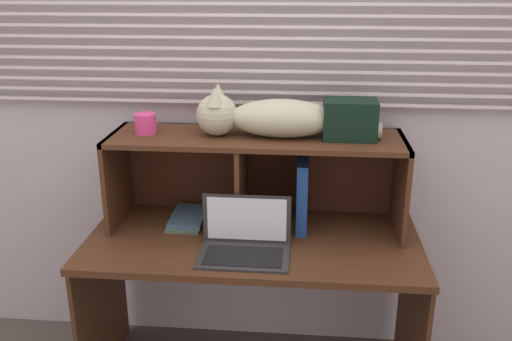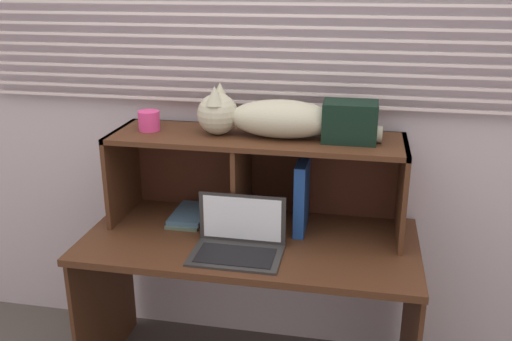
% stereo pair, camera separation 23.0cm
% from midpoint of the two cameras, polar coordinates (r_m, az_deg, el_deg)
% --- Properties ---
extents(back_panel_with_blinds, '(4.40, 0.08, 2.50)m').
position_cam_midpoint_polar(back_panel_with_blinds, '(2.55, 3.60, 7.55)').
color(back_panel_with_blinds, '#B8B0BA').
rests_on(back_panel_with_blinds, ground).
extents(desk, '(1.41, 0.67, 0.72)m').
position_cam_midpoint_polar(desk, '(2.45, 2.09, -9.90)').
color(desk, '#462817').
rests_on(desk, ground).
extents(hutch_shelf_unit, '(1.25, 0.37, 0.41)m').
position_cam_midpoint_polar(hutch_shelf_unit, '(2.43, 2.68, 0.97)').
color(hutch_shelf_unit, '#462817').
rests_on(hutch_shelf_unit, desk).
extents(cat, '(0.77, 0.20, 0.21)m').
position_cam_midpoint_polar(cat, '(2.33, 3.86, 5.41)').
color(cat, '#B0AF94').
rests_on(cat, hutch_shelf_unit).
extents(laptop, '(0.36, 0.24, 0.22)m').
position_cam_midpoint_polar(laptop, '(2.25, 1.12, -7.34)').
color(laptop, '#2B2B2B').
rests_on(laptop, desk).
extents(binder_upright, '(0.05, 0.23, 0.31)m').
position_cam_midpoint_polar(binder_upright, '(2.42, 7.42, -2.54)').
color(binder_upright, navy).
rests_on(binder_upright, desk).
extents(book_stack, '(0.15, 0.26, 0.04)m').
position_cam_midpoint_polar(book_stack, '(2.55, -4.22, -4.63)').
color(book_stack, '#495F50').
rests_on(book_stack, desk).
extents(small_basket, '(0.09, 0.09, 0.09)m').
position_cam_midpoint_polar(small_basket, '(2.46, -8.23, 5.00)').
color(small_basket, '#D53C7E').
rests_on(small_basket, hutch_shelf_unit).
extents(storage_box, '(0.22, 0.16, 0.16)m').
position_cam_midpoint_polar(storage_box, '(2.32, 12.38, 4.85)').
color(storage_box, black).
rests_on(storage_box, hutch_shelf_unit).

